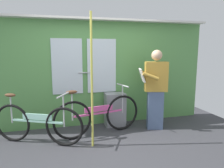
# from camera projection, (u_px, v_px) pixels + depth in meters

# --- Properties ---
(ground_plane) EXTENTS (5.90, 4.17, 0.04)m
(ground_plane) POSITION_uv_depth(u_px,v_px,m) (110.00, 152.00, 3.31)
(ground_plane) COLOR #38383D
(train_door_wall) EXTENTS (4.90, 0.28, 2.19)m
(train_door_wall) POSITION_uv_depth(u_px,v_px,m) (94.00, 71.00, 4.34)
(train_door_wall) COLOR #56934C
(train_door_wall) RESTS_ON ground_plane
(bicycle_near_door) EXTENTS (1.68, 0.52, 0.91)m
(bicycle_near_door) POSITION_uv_depth(u_px,v_px,m) (99.00, 115.00, 3.88)
(bicycle_near_door) COLOR black
(bicycle_near_door) RESTS_ON ground_plane
(bicycle_leaning_behind) EXTENTS (1.47, 0.79, 0.87)m
(bicycle_leaning_behind) POSITION_uv_depth(u_px,v_px,m) (37.00, 123.00, 3.50)
(bicycle_leaning_behind) COLOR black
(bicycle_leaning_behind) RESTS_ON ground_plane
(passenger_reading_newspaper) EXTENTS (0.60, 0.52, 1.58)m
(passenger_reading_newspaper) POSITION_uv_depth(u_px,v_px,m) (155.00, 88.00, 4.11)
(passenger_reading_newspaper) COLOR slate
(passenger_reading_newspaper) RESTS_ON ground_plane
(trash_bin_by_wall) EXTENTS (0.41, 0.28, 0.69)m
(trash_bin_by_wall) POSITION_uv_depth(u_px,v_px,m) (115.00, 109.00, 4.36)
(trash_bin_by_wall) COLOR gray
(trash_bin_by_wall) RESTS_ON ground_plane
(handrail_pole) EXTENTS (0.04, 0.04, 2.15)m
(handrail_pole) POSITION_uv_depth(u_px,v_px,m) (92.00, 82.00, 3.29)
(handrail_pole) COLOR #C6C14C
(handrail_pole) RESTS_ON ground_plane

